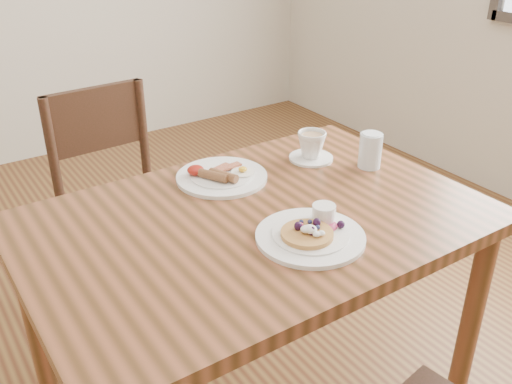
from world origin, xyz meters
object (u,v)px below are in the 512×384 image
Objects in this scene: water_glass at (370,151)px; dining_table at (256,247)px; pancake_plate at (311,233)px; teacup_saucer at (311,147)px; chair_far at (119,196)px; breakfast_plate at (221,176)px.

dining_table is at bearing -172.90° from water_glass.
water_glass reaches higher than pancake_plate.
water_glass is at bearing -51.98° from teacup_saucer.
chair_far is 0.99m from pancake_plate.
teacup_saucer is at bearing 125.32° from chair_far.
pancake_plate is (0.05, -0.17, 0.11)m from dining_table.
pancake_plate is (0.15, -0.94, 0.27)m from chair_far.
teacup_saucer is 0.18m from water_glass.
pancake_plate reaches higher than breakfast_plate.
water_glass is (0.43, -0.18, 0.04)m from breakfast_plate.
dining_table is 4.44× the size of breakfast_plate.
chair_far is 3.26× the size of breakfast_plate.
breakfast_plate is at bearing 101.36° from chair_far.
teacup_saucer reaches higher than dining_table.
chair_far is 8.12× the size of water_glass.
pancake_plate is 1.93× the size of teacup_saucer.
pancake_plate is at bearing -151.29° from water_glass.
pancake_plate is 0.40m from breakfast_plate.
dining_table is 4.44× the size of pancake_plate.
chair_far reaches higher than breakfast_plate.
water_glass is at bearing 7.10° from dining_table.
chair_far is at bearing 127.81° from water_glass.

